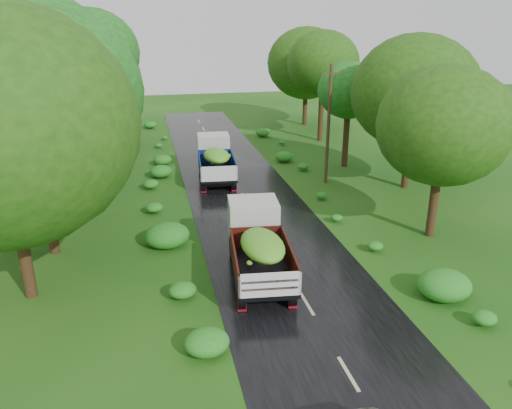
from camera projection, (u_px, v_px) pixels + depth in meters
name	position (u px, v px, depth m)	size (l,w,h in m)	color
ground	(348.00, 374.00, 14.96)	(120.00, 120.00, 0.00)	#10490F
road	(299.00, 290.00, 19.52)	(6.50, 80.00, 0.02)	black
road_lines	(292.00, 278.00, 20.43)	(0.12, 69.60, 0.00)	#BFB78C
truck_near	(258.00, 242.00, 20.31)	(2.79, 6.35, 2.59)	black
truck_far	(215.00, 158.00, 32.57)	(2.63, 6.30, 2.58)	black
utility_pole	(328.00, 124.00, 31.00)	(1.30, 0.22, 7.44)	#382616
trees_left	(56.00, 76.00, 29.47)	(5.75, 32.67, 9.56)	black
trees_right	(354.00, 81.00, 35.60)	(6.15, 30.97, 8.05)	black
shrubs	(251.00, 204.00, 27.63)	(11.90, 44.00, 0.70)	#1E6B19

